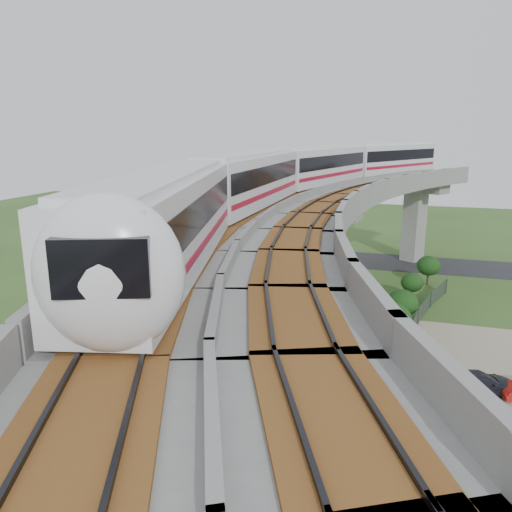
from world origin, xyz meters
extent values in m
plane|color=#354F1F|center=(0.00, 0.00, 0.00)|extent=(160.00, 160.00, 0.00)
cube|color=gray|center=(14.00, -2.00, 0.02)|extent=(18.00, 26.00, 0.04)
cube|color=#232326|center=(0.00, 30.00, 0.01)|extent=(60.00, 8.00, 0.03)
cube|color=#99968E|center=(9.12, 31.80, 4.20)|extent=(2.86, 2.93, 8.40)
cube|color=#99968E|center=(9.12, 31.80, 9.00)|extent=(7.21, 5.74, 1.20)
cube|color=#99968E|center=(0.91, 10.42, 4.20)|extent=(2.35, 2.51, 8.40)
cube|color=#99968E|center=(0.91, 10.42, 9.00)|extent=(7.31, 3.58, 1.20)
cube|color=#99968E|center=(0.91, -10.42, 4.20)|extent=(2.35, 2.51, 8.40)
cube|color=#99968E|center=(0.91, -10.42, 9.00)|extent=(7.31, 3.58, 1.20)
cube|color=gray|center=(6.19, 26.54, 10.00)|extent=(16.42, 20.91, 0.80)
cube|color=gray|center=(2.33, 28.44, 10.90)|extent=(8.66, 17.08, 1.00)
cube|color=gray|center=(10.04, 24.64, 10.90)|extent=(8.66, 17.08, 1.00)
cube|color=brown|center=(4.21, 27.51, 10.46)|extent=(10.68, 18.08, 0.12)
cube|color=black|center=(4.21, 27.51, 10.58)|extent=(9.69, 17.59, 0.12)
cube|color=brown|center=(8.16, 25.56, 10.46)|extent=(10.68, 18.08, 0.12)
cube|color=black|center=(8.16, 25.56, 10.58)|extent=(9.69, 17.59, 0.12)
cube|color=gray|center=(0.70, 9.13, 10.00)|extent=(11.77, 20.03, 0.80)
cube|color=gray|center=(-3.55, 9.78, 10.90)|extent=(3.22, 18.71, 1.00)
cube|color=gray|center=(4.95, 8.47, 10.90)|extent=(3.22, 18.71, 1.00)
cube|color=brown|center=(-1.48, 9.46, 10.46)|extent=(5.44, 19.05, 0.12)
cube|color=black|center=(-1.48, 9.46, 10.58)|extent=(4.35, 18.88, 0.12)
cube|color=brown|center=(2.87, 8.79, 10.46)|extent=(5.44, 19.05, 0.12)
cube|color=black|center=(2.87, 8.79, 10.58)|extent=(4.35, 18.88, 0.12)
cube|color=gray|center=(0.70, -9.13, 10.00)|extent=(11.77, 20.03, 0.80)
cube|color=gray|center=(-3.55, -9.78, 10.90)|extent=(3.22, 18.71, 1.00)
cube|color=gray|center=(4.95, -8.47, 10.90)|extent=(3.22, 18.71, 1.00)
cube|color=brown|center=(-1.48, -9.46, 10.46)|extent=(5.44, 19.05, 0.12)
cube|color=black|center=(-1.48, -9.46, 10.58)|extent=(4.35, 18.88, 0.12)
cube|color=brown|center=(2.87, -8.79, 10.46)|extent=(5.44, 19.05, 0.12)
cube|color=black|center=(2.87, -8.79, 10.58)|extent=(4.35, 18.88, 0.12)
cube|color=silver|center=(-0.57, -14.14, 12.24)|extent=(6.04, 15.22, 3.20)
cube|color=silver|center=(-0.57, -14.14, 13.94)|extent=(5.34, 14.37, 0.22)
cube|color=black|center=(-0.57, -14.14, 12.69)|extent=(5.96, 14.65, 1.15)
cube|color=#A8102A|center=(-0.57, -14.14, 11.49)|extent=(5.96, 14.65, 0.30)
cube|color=black|center=(-0.57, -14.14, 10.78)|extent=(4.75, 12.85, 0.28)
cube|color=silver|center=(-2.19, 1.33, 12.24)|extent=(3.02, 15.05, 3.20)
cube|color=silver|center=(-2.19, 1.33, 13.94)|extent=(2.47, 14.29, 0.22)
cube|color=black|center=(-2.19, 1.33, 12.69)|extent=(3.07, 14.46, 1.15)
cube|color=#A8102A|center=(-2.19, 1.33, 11.49)|extent=(3.07, 14.46, 0.30)
cube|color=black|center=(-2.19, 1.33, 10.78)|extent=(2.17, 12.79, 0.28)
cube|color=silver|center=(0.09, 16.73, 12.24)|extent=(6.63, 15.17, 3.20)
cube|color=silver|center=(0.09, 16.73, 13.94)|extent=(5.91, 14.31, 0.22)
cube|color=black|center=(0.09, 16.73, 12.69)|extent=(6.53, 14.61, 1.15)
cube|color=#A8102A|center=(0.09, 16.73, 11.49)|extent=(6.53, 14.61, 0.30)
cube|color=black|center=(0.09, 16.73, 10.78)|extent=(5.26, 12.79, 0.28)
cube|color=silver|center=(6.12, 31.07, 12.24)|extent=(9.83, 14.34, 3.20)
cube|color=silver|center=(6.12, 31.07, 13.94)|extent=(8.99, 13.42, 0.22)
cube|color=black|center=(6.12, 31.07, 12.69)|extent=(9.58, 13.85, 1.15)
cube|color=#A8102A|center=(6.12, 31.07, 11.49)|extent=(9.58, 13.85, 0.30)
cube|color=black|center=(6.12, 31.07, 10.78)|extent=(8.01, 11.99, 0.28)
ellipsoid|color=silver|center=(1.49, -21.10, 12.39)|extent=(3.75, 2.84, 3.64)
cylinder|color=#2D382D|center=(12.25, 19.29, 0.75)|extent=(0.08, 0.08, 1.50)
cube|color=#2D382D|center=(11.38, 16.98, 0.75)|extent=(1.69, 4.77, 1.40)
cylinder|color=#2D382D|center=(10.62, 14.63, 0.75)|extent=(0.08, 0.08, 1.50)
cube|color=#2D382D|center=(9.98, 12.24, 0.75)|extent=(1.23, 4.91, 1.40)
cylinder|color=#2D382D|center=(9.45, 9.83, 0.75)|extent=(0.08, 0.08, 1.50)
cube|color=#2D382D|center=(9.03, 7.39, 0.75)|extent=(0.75, 4.99, 1.40)
cylinder|color=#2D382D|center=(8.74, 4.94, 0.75)|extent=(0.08, 0.08, 1.50)
cube|color=#2D382D|center=(8.56, 2.47, 0.75)|extent=(0.27, 5.04, 1.40)
cylinder|color=#2D382D|center=(8.50, 0.00, 0.75)|extent=(0.08, 0.08, 1.50)
cube|color=#2D382D|center=(8.56, -2.47, 0.75)|extent=(0.27, 5.04, 1.40)
cylinder|color=#2D382D|center=(8.74, -4.94, 0.75)|extent=(0.08, 0.08, 1.50)
cube|color=#2D382D|center=(9.03, -7.39, 0.75)|extent=(0.75, 4.99, 1.40)
cylinder|color=#2D382D|center=(9.45, -9.83, 0.75)|extent=(0.08, 0.08, 1.50)
cylinder|color=#382314|center=(10.59, 21.66, 0.68)|extent=(0.18, 0.18, 1.36)
ellipsoid|color=black|center=(10.59, 21.66, 2.06)|extent=(2.36, 2.36, 2.00)
cylinder|color=#382314|center=(8.94, 16.09, 0.59)|extent=(0.18, 0.18, 1.17)
ellipsoid|color=black|center=(8.94, 16.09, 1.78)|extent=(2.03, 2.03, 1.72)
cylinder|color=#382314|center=(8.14, 10.07, 0.51)|extent=(0.18, 0.18, 1.01)
ellipsoid|color=black|center=(8.14, 10.07, 1.78)|extent=(2.54, 2.54, 2.16)
cylinder|color=#382314|center=(7.35, 3.67, 0.88)|extent=(0.18, 0.18, 1.75)
ellipsoid|color=black|center=(7.35, 3.67, 2.62)|extent=(2.89, 2.89, 2.46)
cylinder|color=#382314|center=(6.62, -0.15, 0.86)|extent=(0.18, 0.18, 1.73)
ellipsoid|color=black|center=(6.62, -0.15, 2.27)|extent=(1.82, 1.82, 1.54)
cylinder|color=#382314|center=(7.36, -8.30, 0.49)|extent=(0.18, 0.18, 0.98)
ellipsoid|color=black|center=(7.36, -8.30, 1.86)|extent=(2.96, 2.96, 2.51)
cylinder|color=#382314|center=(8.53, -11.81, 0.67)|extent=(0.18, 0.18, 1.34)
ellipsoid|color=black|center=(8.53, -11.81, 1.94)|extent=(2.01, 2.01, 1.71)
imported|color=black|center=(12.74, -0.36, 0.70)|extent=(4.93, 3.42, 1.33)
camera|label=1|loc=(7.54, -30.27, 15.47)|focal=35.00mm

